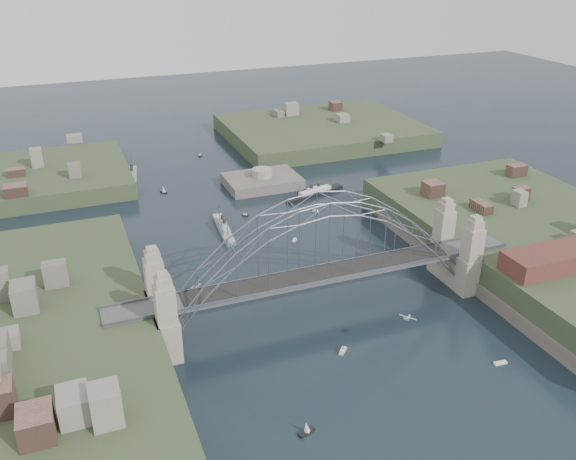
{
  "coord_description": "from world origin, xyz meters",
  "views": [
    {
      "loc": [
        -44.49,
        -95.5,
        67.57
      ],
      "look_at": [
        0.0,
        18.0,
        10.0
      ],
      "focal_mm": 38.29,
      "sensor_mm": 36.0,
      "label": 1
    }
  ],
  "objects_px": {
    "wharf_shed": "(552,259)",
    "naval_cruiser_near": "(224,229)",
    "fort_island": "(262,187)",
    "naval_cruiser_far": "(132,176)",
    "bridge": "(322,256)",
    "ocean_liner": "(315,193)"
  },
  "relations": [
    {
      "from": "wharf_shed",
      "to": "naval_cruiser_near",
      "type": "relative_size",
      "value": 1.09
    },
    {
      "from": "fort_island",
      "to": "wharf_shed",
      "type": "distance_m",
      "value": 90.48
    },
    {
      "from": "naval_cruiser_far",
      "to": "bridge",
      "type": "bearing_deg",
      "value": -75.13
    },
    {
      "from": "fort_island",
      "to": "naval_cruiser_far",
      "type": "distance_m",
      "value": 41.24
    },
    {
      "from": "bridge",
      "to": "fort_island",
      "type": "bearing_deg",
      "value": 80.27
    },
    {
      "from": "wharf_shed",
      "to": "naval_cruiser_far",
      "type": "xyz_separation_m",
      "value": [
        -67.95,
        104.18,
        -9.06
      ]
    },
    {
      "from": "naval_cruiser_near",
      "to": "ocean_liner",
      "type": "height_order",
      "value": "naval_cruiser_near"
    },
    {
      "from": "wharf_shed",
      "to": "naval_cruiser_far",
      "type": "distance_m",
      "value": 124.71
    },
    {
      "from": "ocean_liner",
      "to": "naval_cruiser_near",
      "type": "bearing_deg",
      "value": -156.02
    },
    {
      "from": "naval_cruiser_far",
      "to": "ocean_liner",
      "type": "relative_size",
      "value": 0.92
    },
    {
      "from": "wharf_shed",
      "to": "ocean_liner",
      "type": "xyz_separation_m",
      "value": [
        -20.24,
        70.98,
        -9.25
      ]
    },
    {
      "from": "bridge",
      "to": "naval_cruiser_near",
      "type": "relative_size",
      "value": 4.56
    },
    {
      "from": "bridge",
      "to": "wharf_shed",
      "type": "distance_m",
      "value": 46.23
    },
    {
      "from": "wharf_shed",
      "to": "naval_cruiser_near",
      "type": "bearing_deg",
      "value": 132.39
    },
    {
      "from": "fort_island",
      "to": "naval_cruiser_far",
      "type": "xyz_separation_m",
      "value": [
        -35.95,
        20.18,
        1.28
      ]
    },
    {
      "from": "fort_island",
      "to": "naval_cruiser_far",
      "type": "relative_size",
      "value": 1.22
    },
    {
      "from": "naval_cruiser_far",
      "to": "ocean_liner",
      "type": "bearing_deg",
      "value": -34.83
    },
    {
      "from": "bridge",
      "to": "wharf_shed",
      "type": "relative_size",
      "value": 4.2
    },
    {
      "from": "bridge",
      "to": "wharf_shed",
      "type": "height_order",
      "value": "bridge"
    },
    {
      "from": "fort_island",
      "to": "naval_cruiser_near",
      "type": "bearing_deg",
      "value": -126.31
    },
    {
      "from": "bridge",
      "to": "naval_cruiser_far",
      "type": "bearing_deg",
      "value": 104.87
    },
    {
      "from": "bridge",
      "to": "naval_cruiser_near",
      "type": "distance_m",
      "value": 45.09
    }
  ]
}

